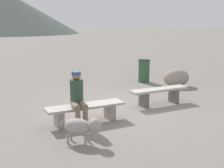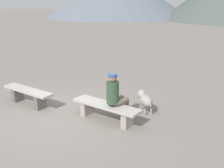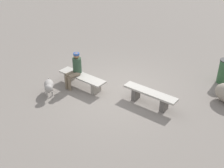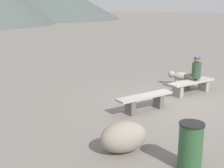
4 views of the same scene
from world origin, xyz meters
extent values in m
cube|color=gray|center=(0.00, 0.00, -0.03)|extent=(210.00, 210.00, 0.06)
cube|color=#605B56|center=(-1.80, 0.40, 0.20)|extent=(0.20, 0.34, 0.41)
cube|color=#605B56|center=(-0.77, 0.22, 0.20)|extent=(0.20, 0.34, 0.41)
cube|color=#B2ADA3|center=(-1.28, 0.31, 0.44)|extent=(1.84, 0.66, 0.07)
cube|color=gray|center=(0.60, 0.49, 0.19)|extent=(0.21, 0.39, 0.38)
cube|color=gray|center=(1.86, 0.28, 0.19)|extent=(0.21, 0.39, 0.38)
cube|color=#B2ADA3|center=(1.23, 0.38, 0.41)|extent=(1.91, 0.76, 0.05)
cylinder|color=#2D4733|center=(1.43, 0.35, 0.78)|extent=(0.30, 0.30, 0.55)
sphere|color=#A3704C|center=(1.43, 0.35, 1.15)|extent=(0.20, 0.20, 0.20)
cylinder|color=#2D4C8C|center=(1.43, 0.35, 1.20)|extent=(0.21, 0.21, 0.07)
cylinder|color=#756651|center=(1.57, 0.54, 0.51)|extent=(0.27, 0.47, 0.15)
cylinder|color=#756651|center=(1.64, 0.75, 0.25)|extent=(0.11, 0.11, 0.51)
cylinder|color=#756651|center=(1.42, 0.58, 0.51)|extent=(0.27, 0.47, 0.15)
cylinder|color=#756651|center=(1.48, 0.79, 0.25)|extent=(0.11, 0.11, 0.51)
ellipsoid|color=gray|center=(1.96, 1.30, 0.34)|extent=(0.60, 0.64, 0.31)
sphere|color=gray|center=(1.74, 1.57, 0.40)|extent=(0.26, 0.26, 0.26)
cylinder|color=gray|center=(1.78, 1.39, 0.09)|extent=(0.04, 0.04, 0.18)
cylinder|color=gray|center=(1.91, 1.50, 0.09)|extent=(0.04, 0.04, 0.18)
cylinder|color=gray|center=(2.01, 1.10, 0.09)|extent=(0.04, 0.04, 0.18)
cylinder|color=gray|center=(2.14, 1.21, 0.09)|extent=(0.04, 0.04, 0.18)
cylinder|color=gray|center=(2.16, 1.05, 0.38)|extent=(0.10, 0.11, 0.15)
camera|label=1|loc=(4.60, 6.02, 2.33)|focal=46.66mm
camera|label=2|loc=(4.08, -5.01, 2.84)|focal=42.08mm
camera|label=3|loc=(-3.86, 7.61, 5.12)|focal=45.85mm
camera|label=4|loc=(-7.60, -4.99, 2.93)|focal=48.56mm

